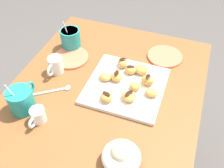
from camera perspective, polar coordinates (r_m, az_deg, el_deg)
name	(u,v)px	position (r m, az deg, el deg)	size (l,w,h in m)	color
dining_table	(106,112)	(1.14, -1.29, -6.33)	(0.89, 0.75, 0.74)	brown
pastry_plate_square	(126,86)	(1.02, 3.11, -0.41)	(0.30, 0.30, 0.02)	white
coffee_mug_teal_left	(21,99)	(0.97, -19.55, -3.22)	(0.13, 0.09, 0.14)	teal
coffee_mug_teal_right	(71,38)	(1.21, -9.16, 10.07)	(0.13, 0.09, 0.14)	teal
cream_pitcher_white	(55,65)	(1.09, -12.50, 4.26)	(0.10, 0.06, 0.07)	white
ice_cream_bowl	(121,156)	(0.80, 2.08, -15.73)	(0.12, 0.12, 0.09)	white
chocolate_sauce_pitcher	(38,115)	(0.93, -16.20, -6.62)	(0.09, 0.05, 0.06)	white
saucer_coral_left	(71,58)	(1.17, -9.12, 5.84)	(0.16, 0.16, 0.01)	#E5704C
saucer_coral_right	(165,56)	(1.19, 11.68, 6.05)	(0.16, 0.16, 0.01)	#E5704C
loose_spoon_near_saucer	(56,90)	(1.03, -12.44, -1.39)	(0.10, 0.13, 0.01)	silver
beignet_0	(129,96)	(0.95, 3.75, -2.74)	(0.06, 0.06, 0.03)	#D19347
chocolate_drizzle_0	(129,93)	(0.94, 3.80, -2.04)	(0.04, 0.02, 0.01)	black
beignet_1	(142,69)	(1.06, 6.63, 3.26)	(0.06, 0.06, 0.03)	#D19347
beignet_2	(106,97)	(0.95, -1.24, -2.89)	(0.05, 0.05, 0.03)	#D19347
chocolate_drizzle_2	(106,94)	(0.93, -1.26, -2.16)	(0.03, 0.02, 0.01)	black
beignet_3	(117,76)	(1.02, 1.01, 1.69)	(0.05, 0.05, 0.03)	#D19347
chocolate_drizzle_3	(117,73)	(1.01, 1.03, 2.46)	(0.03, 0.02, 0.01)	black
beignet_4	(105,77)	(1.02, -1.54, 1.62)	(0.05, 0.04, 0.03)	#D19347
beignet_5	(130,70)	(1.05, 4.11, 3.17)	(0.05, 0.04, 0.03)	#D19347
chocolate_drizzle_5	(131,66)	(1.04, 4.16, 3.94)	(0.03, 0.01, 0.01)	black
beignet_6	(152,93)	(0.98, 8.80, -1.90)	(0.05, 0.04, 0.03)	#D19347
beignet_7	(122,63)	(1.08, 2.35, 4.71)	(0.04, 0.05, 0.04)	#D19347
chocolate_drizzle_7	(123,59)	(1.07, 2.38, 5.54)	(0.03, 0.02, 0.01)	black
beignet_8	(135,86)	(0.99, 5.17, -0.43)	(0.04, 0.04, 0.03)	#D19347
beignet_9	(148,80)	(1.01, 7.95, 0.82)	(0.04, 0.05, 0.04)	#D19347
chocolate_drizzle_9	(148,76)	(1.00, 8.07, 1.70)	(0.03, 0.02, 0.01)	black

